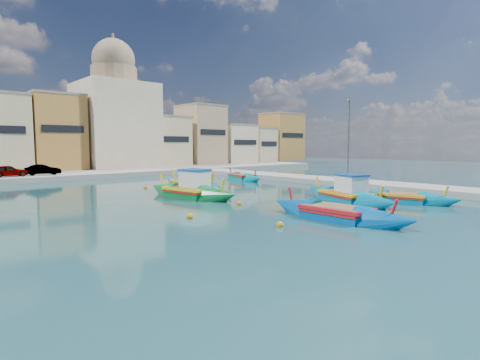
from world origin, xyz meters
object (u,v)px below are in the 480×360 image
luzzu_turquoise_cabin (346,197)px  luzzu_blue_south (336,215)px  luzzu_blue_cabin (191,192)px  luzzu_cyan_south (403,199)px  luzzu_green (191,186)px  luzzu_cyan_mid (242,178)px  church_block (115,113)px  quay_street_lamp (348,139)px

luzzu_turquoise_cabin → luzzu_blue_south: size_ratio=1.09×
luzzu_blue_cabin → luzzu_cyan_south: bearing=-51.1°
luzzu_blue_cabin → luzzu_green: (3.05, 4.33, -0.09)m
luzzu_cyan_mid → luzzu_cyan_south: luzzu_cyan_south is taller
luzzu_blue_cabin → luzzu_cyan_mid: size_ratio=1.21×
luzzu_cyan_mid → luzzu_blue_south: bearing=-119.6°
luzzu_blue_south → church_block: bearing=80.8°
luzzu_cyan_mid → luzzu_blue_south: (-10.95, -19.32, 0.02)m
church_block → luzzu_cyan_mid: 24.82m
quay_street_lamp → luzzu_green: 15.01m
luzzu_blue_south → quay_street_lamp: bearing=30.4°
church_block → luzzu_blue_south: church_block is taller
luzzu_blue_cabin → luzzu_cyan_mid: 14.15m
luzzu_cyan_south → luzzu_green: bearing=111.4°
luzzu_cyan_mid → church_block: bearing=100.0°
luzzu_turquoise_cabin → luzzu_green: size_ratio=1.05×
luzzu_green → luzzu_cyan_south: 16.92m
luzzu_blue_cabin → luzzu_cyan_south: (9.22, -11.43, -0.16)m
church_block → quay_street_lamp: bearing=-77.7°
luzzu_blue_cabin → luzzu_blue_south: bearing=-85.2°
church_block → luzzu_blue_south: bearing=-99.2°
luzzu_cyan_south → church_block: bearing=91.9°
luzzu_turquoise_cabin → luzzu_green: luzzu_turquoise_cabin is taller
quay_street_lamp → luzzu_green: (-12.25, 7.68, -4.04)m
quay_street_lamp → luzzu_blue_cabin: quay_street_lamp is taller
quay_street_lamp → luzzu_cyan_south: 10.91m
quay_street_lamp → luzzu_cyan_south: quay_street_lamp is taller
luzzu_turquoise_cabin → luzzu_blue_cabin: luzzu_blue_cabin is taller
luzzu_turquoise_cabin → luzzu_blue_south: luzzu_turquoise_cabin is taller
luzzu_cyan_mid → luzzu_blue_south: size_ratio=0.90×
quay_street_lamp → luzzu_green: quay_street_lamp is taller
luzzu_cyan_mid → quay_street_lamp: bearing=-72.9°
luzzu_turquoise_cabin → quay_street_lamp: bearing=32.0°
church_block → luzzu_blue_cabin: size_ratio=2.07×
quay_street_lamp → luzzu_turquoise_cabin: 10.90m
luzzu_blue_cabin → luzzu_green: bearing=54.8°
luzzu_turquoise_cabin → luzzu_cyan_mid: bearing=72.1°
church_block → luzzu_cyan_mid: bearing=-80.0°
luzzu_blue_cabin → luzzu_cyan_mid: luzzu_blue_cabin is taller
luzzu_turquoise_cabin → luzzu_cyan_south: (2.54, -2.71, -0.12)m
quay_street_lamp → luzzu_turquoise_cabin: bearing=-148.0°
luzzu_blue_south → luzzu_cyan_south: (8.24, 0.31, -0.02)m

